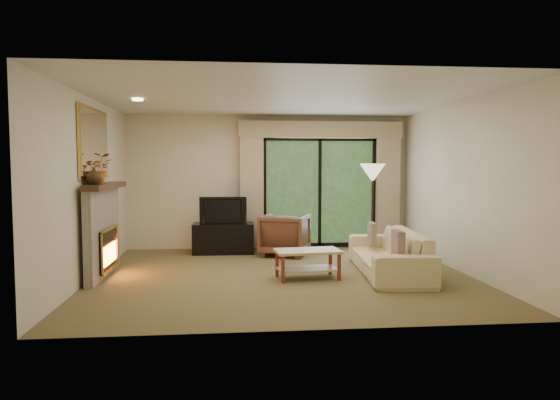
{
  "coord_description": "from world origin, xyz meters",
  "views": [
    {
      "loc": [
        -0.74,
        -7.28,
        1.63
      ],
      "look_at": [
        0.0,
        0.3,
        1.1
      ],
      "focal_mm": 32.0,
      "sensor_mm": 36.0,
      "label": 1
    }
  ],
  "objects": [
    {
      "name": "pillow_far",
      "position": [
        1.53,
        0.58,
        0.53
      ],
      "size": [
        0.12,
        0.34,
        0.34
      ],
      "primitive_type": "cube",
      "rotation": [
        0.0,
        0.0,
        -0.08
      ],
      "color": "brown",
      "rests_on": "sofa"
    },
    {
      "name": "wall_right",
      "position": [
        2.75,
        0.0,
        1.3
      ],
      "size": [
        0.0,
        5.0,
        5.0
      ],
      "primitive_type": "plane",
      "rotation": [
        1.57,
        0.0,
        -1.57
      ],
      "color": "beige",
      "rests_on": "ground"
    },
    {
      "name": "mirror",
      "position": [
        -2.71,
        0.2,
        1.95
      ],
      "size": [
        0.07,
        1.45,
        1.02
      ],
      "primitive_type": null,
      "color": "gold",
      "rests_on": "wall_left"
    },
    {
      "name": "tv",
      "position": [
        -0.89,
        1.95,
        0.81
      ],
      "size": [
        0.86,
        0.14,
        0.5
      ],
      "primitive_type": "imported",
      "rotation": [
        0.0,
        0.0,
        -0.03
      ],
      "color": "black",
      "rests_on": "media_console"
    },
    {
      "name": "wall_back",
      "position": [
        0.0,
        2.5,
        1.3
      ],
      "size": [
        5.0,
        0.0,
        5.0
      ],
      "primitive_type": "plane",
      "rotation": [
        1.57,
        0.0,
        0.0
      ],
      "color": "beige",
      "rests_on": "ground"
    },
    {
      "name": "cornice",
      "position": [
        1.0,
        2.36,
        2.32
      ],
      "size": [
        3.2,
        0.24,
        0.32
      ],
      "primitive_type": "cube",
      "color": "tan",
      "rests_on": "wall_back"
    },
    {
      "name": "wall_left",
      "position": [
        -2.75,
        0.0,
        1.3
      ],
      "size": [
        0.0,
        5.0,
        5.0
      ],
      "primitive_type": "plane",
      "rotation": [
        1.57,
        0.0,
        1.57
      ],
      "color": "beige",
      "rests_on": "ground"
    },
    {
      "name": "armchair",
      "position": [
        0.22,
        1.63,
        0.38
      ],
      "size": [
        1.04,
        1.06,
        0.75
      ],
      "primitive_type": "imported",
      "rotation": [
        0.0,
        0.0,
        2.78
      ],
      "color": "brown",
      "rests_on": "floor"
    },
    {
      "name": "coffee_table",
      "position": [
        0.34,
        -0.25,
        0.21
      ],
      "size": [
        0.98,
        0.6,
        0.42
      ],
      "primitive_type": null,
      "rotation": [
        0.0,
        0.0,
        0.11
      ],
      "color": "tan",
      "rests_on": "floor"
    },
    {
      "name": "vase",
      "position": [
        -2.61,
        -0.26,
        1.49
      ],
      "size": [
        0.27,
        0.27,
        0.24
      ],
      "primitive_type": "imported",
      "rotation": [
        0.0,
        0.0,
        -0.18
      ],
      "color": "#3A2412",
      "rests_on": "fireplace"
    },
    {
      "name": "ceiling",
      "position": [
        0.0,
        0.0,
        2.6
      ],
      "size": [
        5.5,
        5.5,
        0.0
      ],
      "primitive_type": "plane",
      "rotation": [
        3.14,
        0.0,
        0.0
      ],
      "color": "silver",
      "rests_on": "ground"
    },
    {
      "name": "floor_lamp",
      "position": [
        1.71,
        1.19,
        0.83
      ],
      "size": [
        0.45,
        0.45,
        1.66
      ],
      "primitive_type": null,
      "rotation": [
        0.0,
        0.0,
        -0.02
      ],
      "color": "beige",
      "rests_on": "floor"
    },
    {
      "name": "media_console",
      "position": [
        -0.89,
        1.95,
        0.28
      ],
      "size": [
        1.13,
        0.54,
        0.56
      ],
      "primitive_type": "cube",
      "rotation": [
        0.0,
        0.0,
        -0.03
      ],
      "color": "black",
      "rests_on": "floor"
    },
    {
      "name": "sliding_door",
      "position": [
        1.0,
        2.45,
        1.1
      ],
      "size": [
        2.26,
        0.1,
        2.16
      ],
      "primitive_type": null,
      "color": "black",
      "rests_on": "floor"
    },
    {
      "name": "fireplace",
      "position": [
        -2.63,
        0.2,
        0.69
      ],
      "size": [
        0.24,
        1.7,
        1.37
      ],
      "primitive_type": null,
      "color": "gray",
      "rests_on": "floor"
    },
    {
      "name": "branches",
      "position": [
        -2.61,
        -0.03,
        1.59
      ],
      "size": [
        0.44,
        0.4,
        0.43
      ],
      "primitive_type": "imported",
      "rotation": [
        0.0,
        0.0,
        0.18
      ],
      "color": "#AA5C1C",
      "rests_on": "fireplace"
    },
    {
      "name": "floor",
      "position": [
        0.0,
        0.0,
        0.0
      ],
      "size": [
        5.5,
        5.5,
        0.0
      ],
      "primitive_type": "plane",
      "color": "brown",
      "rests_on": "ground"
    },
    {
      "name": "sofa",
      "position": [
        1.61,
        -0.06,
        0.32
      ],
      "size": [
        1.04,
        2.27,
        0.64
      ],
      "primitive_type": "imported",
      "rotation": [
        0.0,
        0.0,
        -1.65
      ],
      "color": "beige",
      "rests_on": "floor"
    },
    {
      "name": "curtain_left",
      "position": [
        -0.35,
        2.34,
        1.2
      ],
      "size": [
        0.45,
        0.18,
        2.35
      ],
      "primitive_type": "cube",
      "color": "tan",
      "rests_on": "floor"
    },
    {
      "name": "curtain_right",
      "position": [
        2.35,
        2.34,
        1.2
      ],
      "size": [
        0.45,
        0.18,
        2.35
      ],
      "primitive_type": "cube",
      "color": "tan",
      "rests_on": "floor"
    },
    {
      "name": "wall_front",
      "position": [
        0.0,
        -2.5,
        1.3
      ],
      "size": [
        5.0,
        0.0,
        5.0
      ],
      "primitive_type": "plane",
      "rotation": [
        -1.57,
        0.0,
        0.0
      ],
      "color": "beige",
      "rests_on": "ground"
    },
    {
      "name": "pillow_near",
      "position": [
        1.53,
        -0.69,
        0.54
      ],
      "size": [
        0.13,
        0.4,
        0.39
      ],
      "primitive_type": "cube",
      "rotation": [
        0.0,
        0.0,
        -0.08
      ],
      "color": "brown",
      "rests_on": "sofa"
    }
  ]
}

